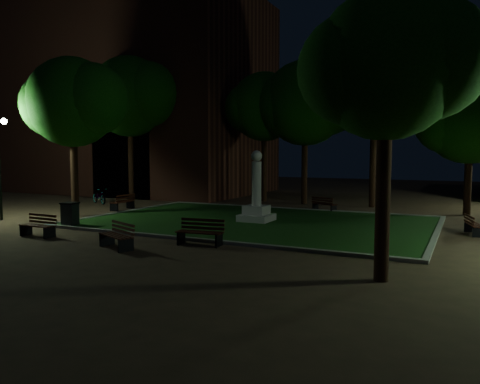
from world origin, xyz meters
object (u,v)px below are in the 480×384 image
at_px(bicycle, 99,196).
at_px(bench_left_side, 123,203).
at_px(bench_near_right, 200,233).
at_px(bench_near_left, 118,236).
at_px(bench_right_side, 474,226).
at_px(bench_west_near, 39,226).
at_px(trash_bin, 70,214).
at_px(bench_far_side, 324,205).
at_px(monument, 256,202).

bearing_deg(bicycle, bench_left_side, -94.17).
xyz_separation_m(bench_near_right, bench_left_side, (-8.97, 6.62, -0.01)).
distance_m(bench_near_left, bicycle, 14.44).
bearing_deg(bench_right_side, bench_west_near, 103.07).
xyz_separation_m(bench_left_side, trash_bin, (1.90, -5.69, 0.13)).
relative_size(bench_right_side, trash_bin, 1.39).
relative_size(bench_near_right, bench_right_side, 1.15).
xyz_separation_m(bench_near_right, bench_far_side, (1.23, 10.94, -0.06)).
relative_size(bench_near_left, bench_far_side, 1.11).
distance_m(bench_right_side, bicycle, 21.02).
distance_m(monument, bench_west_near, 9.15).
xyz_separation_m(bench_left_side, bench_right_side, (17.45, -0.21, -0.05)).
bearing_deg(bench_right_side, trash_bin, 95.18).
relative_size(bench_left_side, trash_bin, 1.51).
distance_m(bench_west_near, trash_bin, 2.31).
xyz_separation_m(bench_near_left, trash_bin, (-4.89, 2.63, 0.13)).
bearing_deg(bench_near_left, trash_bin, 174.61).
bearing_deg(monument, trash_bin, -145.07).
height_order(bench_far_side, bicycle, bicycle).
distance_m(bench_near_left, bench_west_near, 4.24).
relative_size(monument, bicycle, 1.77).
height_order(bench_left_side, trash_bin, trash_bin).
bearing_deg(bench_near_right, monument, 87.13).
xyz_separation_m(monument, bench_left_side, (-8.58, 1.02, -0.55)).
xyz_separation_m(bench_west_near, bicycle, (-6.03, 9.74, 0.08)).
relative_size(bench_right_side, bench_far_side, 0.99).
height_order(monument, trash_bin, monument).
distance_m(bench_far_side, bicycle, 13.89).
distance_m(bench_left_side, bench_far_side, 11.08).
xyz_separation_m(monument, bench_west_near, (-6.01, -6.87, -0.57)).
bearing_deg(bench_west_near, bench_near_left, -3.83).
bearing_deg(bench_near_left, bench_far_side, 97.83).
height_order(bench_near_left, bench_right_side, bench_near_left).
bearing_deg(monument, bench_left_side, 173.20).
relative_size(bench_near_right, bench_far_side, 1.13).
distance_m(monument, bench_right_side, 8.93).
bearing_deg(bench_far_side, bench_west_near, 79.81).
xyz_separation_m(bench_near_left, bench_far_side, (3.41, 12.64, -0.04)).
xyz_separation_m(bench_near_right, bench_right_side, (8.48, 6.42, -0.06)).
xyz_separation_m(monument, bench_near_left, (-1.79, -7.30, -0.55)).
bearing_deg(bench_left_side, bicycle, -118.79).
height_order(bench_near_right, bench_west_near, bench_near_right).
xyz_separation_m(monument, bicycle, (-12.05, 2.87, -0.48)).
xyz_separation_m(bench_left_side, bicycle, (-3.46, 1.85, 0.06)).
relative_size(bench_near_left, bench_west_near, 1.08).
bearing_deg(monument, bench_far_side, 73.17).
bearing_deg(monument, bicycle, 166.60).
bearing_deg(bicycle, bench_near_right, -100.36).
distance_m(bench_near_left, bench_right_side, 13.40).
height_order(monument, bench_right_side, monument).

